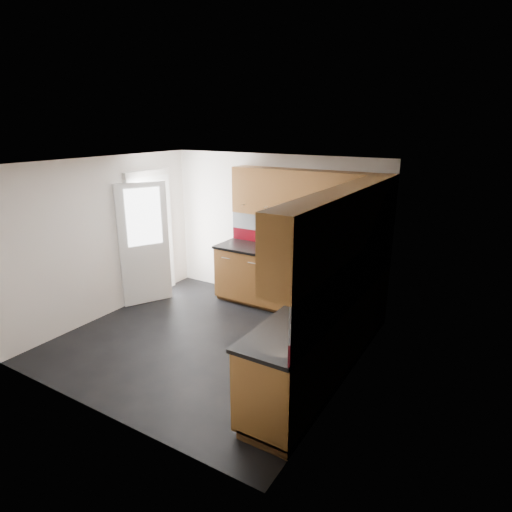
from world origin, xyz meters
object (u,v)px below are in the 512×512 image
Objects in this scene: toaster at (378,257)px; food_processor at (352,267)px; utensil_pot at (287,244)px; gas_hob at (289,253)px.

toaster is 0.70m from food_processor.
food_processor is (1.27, -0.65, 0.03)m from utensil_pot.
food_processor reaches higher than toaster.
utensil_pot reaches higher than gas_hob.
toaster is at bearing 1.07° from utensil_pot.
utensil_pot is 1.42m from toaster.
gas_hob is 1.25m from food_processor.
toaster reaches higher than gas_hob.
toaster is at bearing 8.13° from gas_hob.
gas_hob is at bearing -171.87° from toaster.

